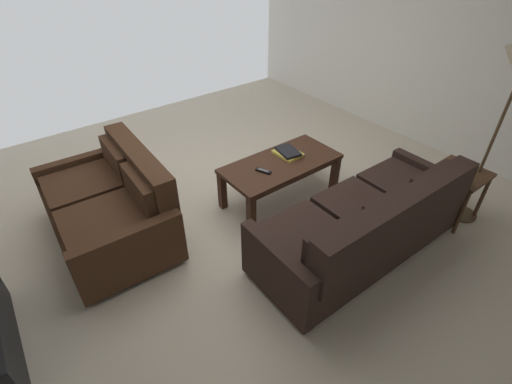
% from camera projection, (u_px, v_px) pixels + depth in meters
% --- Properties ---
extents(ground_plane, '(5.58, 5.69, 0.01)m').
position_uv_depth(ground_plane, '(237.00, 203.00, 3.95)').
color(ground_plane, beige).
extents(wall_left, '(0.12, 5.69, 2.76)m').
position_uv_depth(wall_left, '(420.00, 28.00, 4.51)').
color(wall_left, silver).
rests_on(wall_left, ground).
extents(sofa_main, '(1.98, 0.83, 0.81)m').
position_uv_depth(sofa_main, '(367.00, 225.00, 3.13)').
color(sofa_main, black).
rests_on(sofa_main, ground).
extents(loveseat_near, '(0.96, 1.48, 0.83)m').
position_uv_depth(loveseat_near, '(113.00, 206.00, 3.35)').
color(loveseat_near, black).
rests_on(loveseat_near, ground).
extents(coffee_table, '(1.23, 0.58, 0.46)m').
position_uv_depth(coffee_table, '(281.00, 168.00, 3.78)').
color(coffee_table, '#3D2316').
rests_on(coffee_table, ground).
extents(end_table, '(0.45, 0.45, 0.52)m').
position_uv_depth(end_table, '(458.00, 180.00, 3.54)').
color(end_table, '#472D1C').
rests_on(end_table, ground).
extents(book_stack, '(0.23, 0.29, 0.06)m').
position_uv_depth(book_stack, '(288.00, 152.00, 3.84)').
color(book_stack, '#E0CC4C').
rests_on(book_stack, coffee_table).
extents(tv_remote, '(0.10, 0.16, 0.02)m').
position_uv_depth(tv_remote, '(263.00, 171.00, 3.59)').
color(tv_remote, black).
rests_on(tv_remote, coffee_table).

